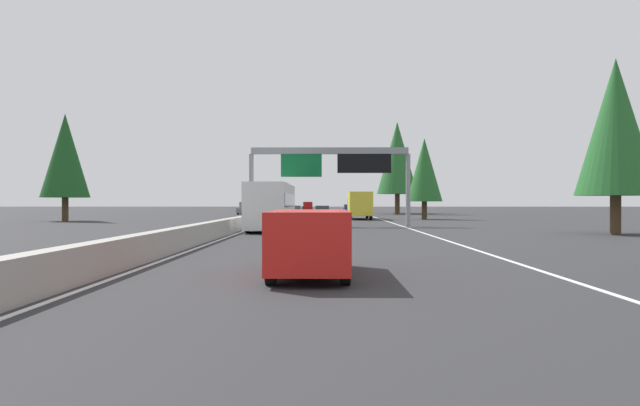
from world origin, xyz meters
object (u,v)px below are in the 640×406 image
object	(u,v)px
bus_mid_center	(272,205)
conifer_right_far	(397,158)
conifer_right_distant	(398,159)
conifer_right_mid	(424,170)
sign_gantry_overhead	(332,164)
sedan_mid_left	(349,209)
oncoming_near	(246,208)
pickup_mid_right	(308,206)
sedan_near_right	(322,213)
minivan_far_left	(310,239)
box_truck_distant_a	(359,204)
conifer_left_near	(65,156)
conifer_right_near	(616,127)
sedan_far_right	(294,213)

from	to	relation	value
bus_mid_center	conifer_right_far	bearing A→B (deg)	-16.49
bus_mid_center	conifer_right_distant	bearing A→B (deg)	-15.25
bus_mid_center	conifer_right_mid	bearing A→B (deg)	-31.31
sign_gantry_overhead	sedan_mid_left	distance (m)	48.49
sign_gantry_overhead	oncoming_near	size ratio (longest dim) A/B	2.26
pickup_mid_right	conifer_right_distant	bearing A→B (deg)	-147.07
sedan_mid_left	sedan_near_right	distance (m)	28.31
minivan_far_left	sedan_near_right	world-z (taller)	minivan_far_left
sedan_mid_left	oncoming_near	size ratio (longest dim) A/B	0.79
sign_gantry_overhead	oncoming_near	bearing A→B (deg)	16.54
sign_gantry_overhead	minivan_far_left	bearing A→B (deg)	178.37
minivan_far_left	oncoming_near	size ratio (longest dim) A/B	0.89
bus_mid_center	box_truck_distant_a	distance (m)	25.00
box_truck_distant_a	oncoming_near	size ratio (longest dim) A/B	1.52
sedan_mid_left	conifer_left_near	xyz separation A→B (m)	(-36.84, 29.33, 5.75)
box_truck_distant_a	conifer_right_near	xyz separation A→B (m)	(-29.19, -13.43, 4.70)
sign_gantry_overhead	bus_mid_center	distance (m)	7.95
sedan_mid_left	sign_gantry_overhead	bearing A→B (deg)	176.21
conifer_right_far	oncoming_near	bearing A→B (deg)	92.05
sign_gantry_overhead	conifer_right_near	world-z (taller)	conifer_right_near
sedan_mid_left	conifer_left_near	distance (m)	47.44
sign_gantry_overhead	conifer_left_near	bearing A→B (deg)	66.51
conifer_right_near	sedan_far_right	bearing A→B (deg)	33.20
minivan_far_left	sedan_far_right	xyz separation A→B (m)	(51.02, 3.18, -0.27)
conifer_right_distant	box_truck_distant_a	bearing A→B (deg)	166.08
oncoming_near	box_truck_distant_a	bearing A→B (deg)	32.87
bus_mid_center	oncoming_near	xyz separation A→B (m)	(48.24, 8.40, -0.80)
bus_mid_center	sedan_far_right	world-z (taller)	bus_mid_center
minivan_far_left	bus_mid_center	world-z (taller)	bus_mid_center
conifer_right_near	conifer_right_mid	xyz separation A→B (m)	(28.92, 6.39, -0.97)
sign_gantry_overhead	bus_mid_center	size ratio (longest dim) A/B	1.10
sedan_near_right	conifer_left_near	world-z (taller)	conifer_left_near
minivan_far_left	conifer_right_far	distance (m)	75.04
sign_gantry_overhead	pickup_mid_right	xyz separation A→B (m)	(75.26, 4.23, -3.99)
pickup_mid_right	conifer_right_distant	xyz separation A→B (m)	(-24.15, -15.64, 8.11)
sign_gantry_overhead	oncoming_near	world-z (taller)	sign_gantry_overhead
bus_mid_center	oncoming_near	size ratio (longest dim) A/B	2.05
bus_mid_center	box_truck_distant_a	world-z (taller)	bus_mid_center
sedan_mid_left	pickup_mid_right	size ratio (longest dim) A/B	0.79
oncoming_near	conifer_right_mid	size ratio (longest dim) A/B	0.64
box_truck_distant_a	conifer_right_far	bearing A→B (deg)	-15.94
oncoming_near	conifer_right_near	distance (m)	61.20
minivan_far_left	conifer_right_near	xyz separation A→B (m)	(19.44, -17.48, 5.36)
pickup_mid_right	conifer_right_far	xyz separation A→B (m)	(-32.19, -14.60, 7.64)
sedan_far_right	conifer_right_distant	bearing A→B (deg)	-26.65
sign_gantry_overhead	sedan_far_right	world-z (taller)	sign_gantry_overhead
bus_mid_center	sedan_near_right	xyz separation A→B (m)	(26.17, -3.27, -1.03)
conifer_right_near	conifer_right_far	distance (m)	54.76
oncoming_near	conifer_right_distant	world-z (taller)	conifer_right_distant
conifer_left_near	sign_gantry_overhead	bearing A→B (deg)	-113.49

